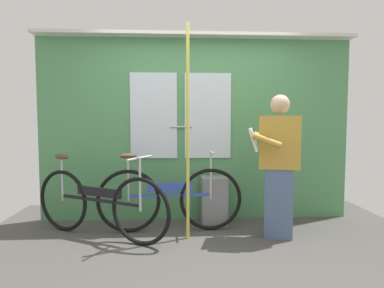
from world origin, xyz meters
TOP-DOWN VIEW (x-y plane):
  - ground_plane at (0.00, 0.00)m, footprint 5.04×3.90m
  - train_door_wall at (-0.01, 1.14)m, footprint 4.04×0.28m
  - bicycle_near_door at (-1.13, 0.48)m, footprint 1.62×0.91m
  - bicycle_leaning_behind at (-0.35, 0.64)m, footprint 1.71×0.44m
  - passenger_reading_newspaper at (0.86, 0.38)m, footprint 0.60×0.53m
  - trash_bin_by_wall at (0.22, 0.93)m, footprint 0.32×0.28m
  - handrail_pole at (-0.14, 0.40)m, footprint 0.04×0.04m

SIDE VIEW (x-z plane):
  - ground_plane at x=0.00m, z-range -0.04..0.00m
  - trash_bin_by_wall at x=0.22m, z-range 0.00..0.59m
  - bicycle_near_door at x=-1.13m, z-range -0.08..0.85m
  - bicycle_leaning_behind at x=-0.35m, z-range -0.08..0.87m
  - passenger_reading_newspaper at x=0.86m, z-range 0.04..1.64m
  - handrail_pole at x=-0.14m, z-range 0.00..2.36m
  - train_door_wall at x=-0.01m, z-range 0.05..2.45m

